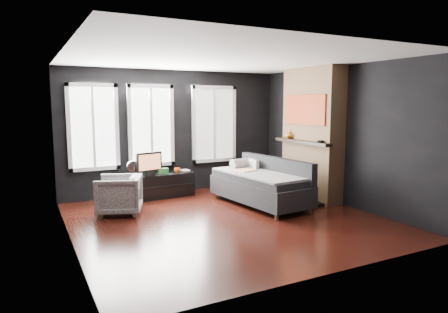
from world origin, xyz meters
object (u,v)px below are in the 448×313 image
monitor (149,162)px  book (181,165)px  media_console (159,186)px  mug (177,169)px  armchair (119,193)px  sofa (260,182)px  mantel_vase (289,135)px

monitor → book: bearing=-4.1°
media_console → mug: mug is taller
armchair → book: (1.58, 1.01, 0.25)m
armchair → mug: armchair is taller
sofa → book: 1.92m
book → mantel_vase: mantel_vase is taller
mug → mantel_vase: mantel_vase is taller
sofa → monitor: 2.32m
book → armchair: bearing=-147.4°
sofa → mantel_vase: size_ratio=12.00×
mantel_vase → mug: bearing=155.0°
armchair → mug: bearing=141.6°
armchair → book: bearing=143.3°
media_console → mantel_vase: mantel_vase is taller
monitor → mug: size_ratio=4.64×
monitor → book: monitor is taller
mantel_vase → media_console: bearing=157.8°
media_console → monitor: size_ratio=2.48×
sofa → media_console: sofa is taller
book → mantel_vase: size_ratio=1.36×
armchair → mug: 1.68m
media_console → monitor: monitor is taller
mantel_vase → armchair: bearing=177.5°
media_console → book: bearing=8.0°
armchair → mug: size_ratio=5.96×
media_console → mantel_vase: (2.58, -1.05, 1.06)m
monitor → mantel_vase: mantel_vase is taller
sofa → armchair: bearing=160.6°
monitor → media_console: bearing=-4.1°
monitor → book: size_ratio=2.47×
media_console → mug: 0.52m
monitor → mantel_vase: bearing=-35.6°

